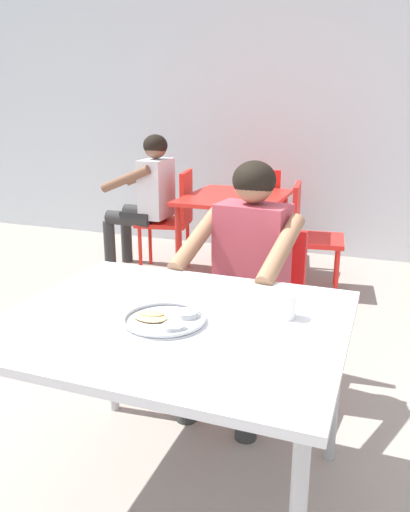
% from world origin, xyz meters
% --- Properties ---
extents(ground_plane, '(12.00, 12.00, 0.05)m').
position_xyz_m(ground_plane, '(0.00, 0.00, -0.03)').
color(ground_plane, gray).
extents(back_wall, '(12.00, 0.12, 3.40)m').
position_xyz_m(back_wall, '(0.00, 3.51, 1.70)').
color(back_wall, silver).
rests_on(back_wall, ground).
extents(table_foreground, '(1.15, 0.95, 0.73)m').
position_xyz_m(table_foreground, '(0.01, -0.02, 0.67)').
color(table_foreground, silver).
rests_on(table_foreground, ground).
extents(thali_tray, '(0.28, 0.28, 0.03)m').
position_xyz_m(thali_tray, '(0.00, -0.06, 0.74)').
color(thali_tray, '#B7BABF').
rests_on(thali_tray, table_foreground).
extents(drinking_cup, '(0.07, 0.07, 0.09)m').
position_xyz_m(drinking_cup, '(0.37, 0.11, 0.78)').
color(drinking_cup, white).
rests_on(drinking_cup, table_foreground).
extents(chair_foreground, '(0.48, 0.46, 0.81)m').
position_xyz_m(chair_foreground, '(0.07, 0.95, 0.47)').
color(chair_foreground, red).
rests_on(chair_foreground, ground).
extents(diner_foreground, '(0.53, 0.58, 1.18)m').
position_xyz_m(diner_foreground, '(0.05, 0.73, 0.70)').
color(diner_foreground, '#343434').
rests_on(diner_foreground, ground).
extents(table_background_red, '(0.77, 0.95, 0.72)m').
position_xyz_m(table_background_red, '(-0.52, 2.41, 0.63)').
color(table_background_red, red).
rests_on(table_background_red, ground).
extents(chair_red_left, '(0.50, 0.46, 0.89)m').
position_xyz_m(chair_red_left, '(-1.09, 2.46, 0.51)').
color(chair_red_left, red).
rests_on(chair_red_left, ground).
extents(chair_red_right, '(0.44, 0.47, 0.85)m').
position_xyz_m(chair_red_right, '(0.08, 2.40, 0.49)').
color(chair_red_right, red).
rests_on(chair_red_right, ground).
extents(chair_red_far, '(0.45, 0.47, 0.87)m').
position_xyz_m(chair_red_far, '(-0.46, 3.02, 0.51)').
color(chair_red_far, red).
rests_on(chair_red_far, ground).
extents(patron_background, '(0.55, 0.49, 1.19)m').
position_xyz_m(patron_background, '(-1.31, 2.41, 0.71)').
color(patron_background, '#2E2E2E').
rests_on(patron_background, ground).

